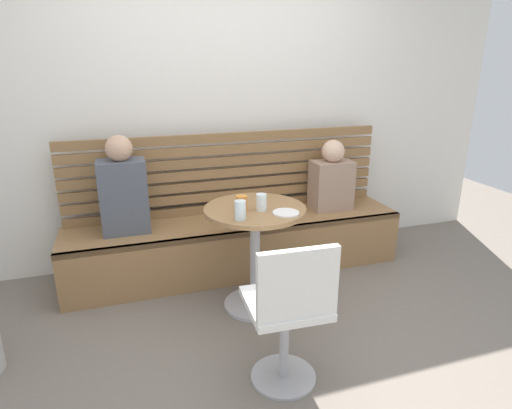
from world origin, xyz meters
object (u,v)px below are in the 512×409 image
(white_chair, at_px, (289,311))
(cup_glass_tall, at_px, (240,210))
(person_child_left, at_px, (331,179))
(cup_tumbler_orange, at_px, (242,203))
(cup_water_clear, at_px, (261,202))
(booth_bench, at_px, (238,245))
(person_adult, at_px, (123,190))
(plate_small, at_px, (286,213))
(cafe_table, at_px, (255,238))

(white_chair, bearing_deg, cup_glass_tall, 96.75)
(person_child_left, bearing_deg, cup_tumbler_orange, -147.04)
(cup_glass_tall, xyz_separation_m, cup_water_clear, (0.18, 0.12, -0.01))
(booth_bench, relative_size, person_adult, 3.71)
(person_child_left, bearing_deg, cup_glass_tall, -142.47)
(white_chair, xyz_separation_m, plate_small, (0.23, 0.64, 0.28))
(booth_bench, xyz_separation_m, cup_glass_tall, (-0.19, -0.75, 0.58))
(white_chair, distance_m, cup_water_clear, 0.83)
(person_child_left, bearing_deg, cafe_table, -145.37)
(white_chair, xyz_separation_m, person_adult, (-0.74, 1.41, 0.30))
(cup_water_clear, bearing_deg, cafe_table, 109.66)
(cafe_table, distance_m, plate_small, 0.32)
(person_adult, relative_size, cup_glass_tall, 6.06)
(person_child_left, height_order, cup_tumbler_orange, person_child_left)
(booth_bench, bearing_deg, cup_tumbler_orange, -102.57)
(booth_bench, distance_m, cup_tumbler_orange, 0.83)
(person_adult, height_order, cup_glass_tall, person_adult)
(white_chair, relative_size, cup_water_clear, 7.73)
(cafe_table, xyz_separation_m, cup_tumbler_orange, (-0.10, -0.03, 0.27))
(cup_glass_tall, bearing_deg, white_chair, -83.25)
(booth_bench, height_order, cafe_table, cafe_table)
(cafe_table, relative_size, person_child_left, 1.23)
(cafe_table, distance_m, cup_glass_tall, 0.37)
(booth_bench, bearing_deg, cup_water_clear, -91.01)
(booth_bench, bearing_deg, white_chair, -94.67)
(cafe_table, distance_m, cup_water_clear, 0.28)
(cafe_table, xyz_separation_m, person_adult, (-0.82, 0.60, 0.25))
(plate_small, bearing_deg, cup_water_clear, 138.51)
(cafe_table, height_order, cup_water_clear, cup_water_clear)
(booth_bench, height_order, cup_tumbler_orange, cup_tumbler_orange)
(cafe_table, xyz_separation_m, cup_water_clear, (0.02, -0.06, 0.28))
(person_adult, relative_size, person_child_left, 1.21)
(booth_bench, height_order, cup_water_clear, cup_water_clear)
(person_adult, bearing_deg, plate_small, -38.70)
(white_chair, xyz_separation_m, cup_water_clear, (0.10, 0.75, 0.33))
(cup_glass_tall, bearing_deg, cup_water_clear, 34.85)
(cup_glass_tall, bearing_deg, booth_bench, 76.06)
(white_chair, distance_m, cup_glass_tall, 0.72)
(person_child_left, relative_size, plate_small, 3.53)
(cup_glass_tall, relative_size, cup_water_clear, 1.09)
(person_adult, height_order, person_child_left, person_adult)
(white_chair, bearing_deg, booth_bench, 85.33)
(booth_bench, distance_m, white_chair, 1.41)
(cafe_table, bearing_deg, person_adult, 143.76)
(person_child_left, relative_size, cup_glass_tall, 4.99)
(booth_bench, distance_m, cup_glass_tall, 0.97)
(person_adult, bearing_deg, cafe_table, -36.24)
(white_chair, distance_m, cup_tumbler_orange, 0.85)
(plate_small, bearing_deg, cup_glass_tall, -178.08)
(cup_glass_tall, distance_m, cup_water_clear, 0.21)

